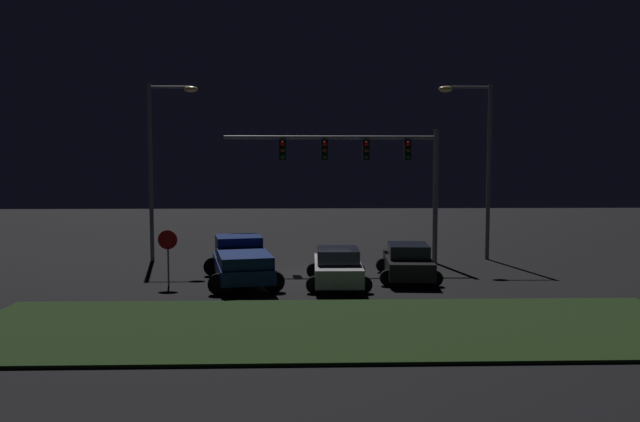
% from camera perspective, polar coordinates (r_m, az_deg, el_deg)
% --- Properties ---
extents(ground_plane, '(80.00, 80.00, 0.00)m').
position_cam_1_polar(ground_plane, '(26.24, 0.48, -6.05)').
color(ground_plane, black).
extents(grass_median, '(21.50, 6.61, 0.10)m').
position_cam_1_polar(grass_median, '(17.65, 1.58, -11.07)').
color(grass_median, black).
rests_on(grass_median, ground_plane).
extents(pickup_truck, '(3.60, 5.69, 1.80)m').
position_cam_1_polar(pickup_truck, '(24.35, -7.60, -4.53)').
color(pickup_truck, navy).
rests_on(pickup_truck, ground_plane).
extents(car_sedan, '(2.70, 4.52, 1.51)m').
position_cam_1_polar(car_sedan, '(25.17, 8.41, -4.84)').
color(car_sedan, black).
rests_on(car_sedan, ground_plane).
extents(car_sedan_far, '(2.53, 4.43, 1.51)m').
position_cam_1_polar(car_sedan_far, '(23.62, 1.69, -5.40)').
color(car_sedan_far, '#B7B7BC').
rests_on(car_sedan_far, ground_plane).
extents(traffic_signal_gantry, '(10.32, 0.56, 6.50)m').
position_cam_1_polar(traffic_signal_gantry, '(28.71, 4.51, 4.92)').
color(traffic_signal_gantry, slate).
rests_on(traffic_signal_gantry, ground_plane).
extents(street_lamp_left, '(2.50, 0.44, 8.75)m').
position_cam_1_polar(street_lamp_left, '(30.50, -15.15, 5.53)').
color(street_lamp_left, slate).
rests_on(street_lamp_left, ground_plane).
extents(street_lamp_right, '(2.71, 0.44, 8.80)m').
position_cam_1_polar(street_lamp_right, '(30.94, 15.03, 5.60)').
color(street_lamp_right, slate).
rests_on(street_lamp_right, ground_plane).
extents(stop_sign, '(0.76, 0.08, 2.23)m').
position_cam_1_polar(stop_sign, '(24.09, -14.41, -3.37)').
color(stop_sign, slate).
rests_on(stop_sign, ground_plane).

